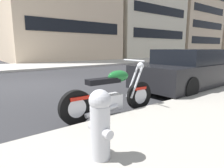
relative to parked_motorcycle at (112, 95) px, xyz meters
name	(u,v)px	position (x,y,z in m)	size (l,w,h in m)	color
ground_plane	(33,85)	(-0.27, 4.42, -0.43)	(260.00, 260.00, 0.00)	#28282B
sidewalk_far_curb	(134,61)	(11.73, 11.51, -0.36)	(120.00, 5.00, 0.14)	#ADA89E
parking_stall_stripe	(89,113)	(-0.27, 0.43, -0.42)	(0.12, 2.20, 0.01)	silver
parked_motorcycle	(112,95)	(0.00, 0.00, 0.00)	(2.16, 0.62, 1.11)	black
parked_car_at_intersection	(191,70)	(3.79, 0.55, 0.20)	(4.39, 1.84, 1.31)	black
fire_hydrant	(100,123)	(-1.19, -1.32, 0.13)	(0.24, 0.36, 0.78)	#B7B7BC
townhouse_behind_pole	(130,9)	(18.73, 19.72, 6.67)	(11.61, 11.89, 14.19)	beige
townhouse_far_uphill	(186,22)	(30.96, 18.03, 5.50)	(11.27, 8.52, 11.84)	beige
townhouse_corner_block	(217,30)	(43.31, 18.00, 4.89)	(11.53, 8.46, 10.64)	beige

